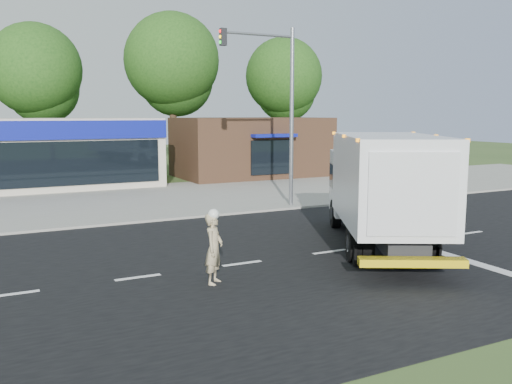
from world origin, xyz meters
TOP-DOWN VIEW (x-y plane):
  - ground at (0.00, 0.00)m, footprint 120.00×120.00m
  - road_asphalt at (0.00, 0.00)m, footprint 60.00×14.00m
  - sidewalk at (0.00, 8.20)m, footprint 60.00×2.40m
  - parking_apron at (0.00, 14.00)m, footprint 60.00×9.00m
  - lane_markings at (1.35, -1.35)m, footprint 55.20×7.00m
  - ems_box_truck at (1.77, -0.23)m, footprint 6.07×8.45m
  - emergency_worker at (-4.38, -1.33)m, footprint 0.76×0.78m
  - brown_storefront at (7.00, 19.98)m, footprint 10.00×6.70m
  - traffic_signal_pole at (2.35, 7.60)m, footprint 3.51×0.25m
  - background_trees at (-0.85, 28.16)m, footprint 36.77×7.39m

SIDE VIEW (x-z plane):
  - ground at x=0.00m, z-range 0.00..0.00m
  - road_asphalt at x=0.00m, z-range -0.01..0.01m
  - parking_apron at x=0.00m, z-range 0.00..0.02m
  - lane_markings at x=1.35m, z-range 0.01..0.02m
  - sidewalk at x=0.00m, z-range 0.00..0.12m
  - emergency_worker at x=-4.38m, z-range -0.02..1.90m
  - brown_storefront at x=7.00m, z-range 0.00..4.00m
  - ems_box_truck at x=1.77m, z-range 0.28..3.92m
  - traffic_signal_pole at x=2.35m, z-range 0.92..8.92m
  - background_trees at x=-0.85m, z-range 1.33..13.43m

